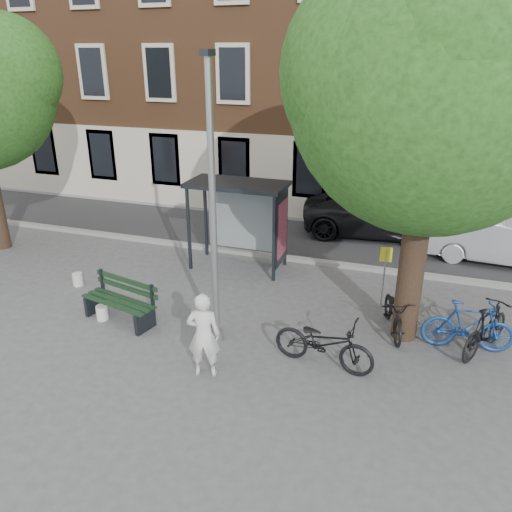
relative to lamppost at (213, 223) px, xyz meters
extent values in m
plane|color=#4C4C4F|center=(0.00, 0.00, -2.78)|extent=(90.00, 90.00, 0.00)
cube|color=#28282B|center=(0.00, 7.00, -2.78)|extent=(40.00, 4.00, 0.01)
cube|color=gray|center=(0.00, 5.00, -2.72)|extent=(40.00, 0.25, 0.12)
cube|color=gray|center=(0.00, 9.00, -2.72)|extent=(40.00, 0.25, 0.12)
cube|color=brown|center=(0.00, 13.00, 4.22)|extent=(30.00, 8.00, 14.00)
cylinder|color=#9EA0A3|center=(0.00, 0.00, 0.22)|extent=(0.14, 0.14, 6.00)
cylinder|color=#9EA0A3|center=(0.00, 0.00, -2.66)|extent=(0.28, 0.28, 0.24)
cube|color=#1E2328|center=(0.00, 0.00, 3.27)|extent=(0.18, 0.35, 0.12)
cylinder|color=black|center=(4.00, 1.50, -1.08)|extent=(0.56, 0.56, 3.40)
sphere|color=#1C4414|center=(4.00, 1.50, 2.62)|extent=(5.60, 5.60, 5.60)
sphere|color=#1C4414|center=(4.90, 1.90, 3.12)|extent=(3.92, 3.92, 3.92)
sphere|color=#1C4414|center=(3.20, 1.20, 2.92)|extent=(4.20, 4.20, 4.20)
sphere|color=#1C4414|center=(4.20, 0.60, 3.22)|extent=(3.64, 3.64, 3.64)
sphere|color=#1C4414|center=(-8.10, 3.40, 2.72)|extent=(3.36, 3.36, 3.36)
cube|color=#1E2328|center=(-2.30, 3.40, -1.53)|extent=(0.08, 0.08, 2.50)
cube|color=#1E2328|center=(0.30, 3.40, -1.53)|extent=(0.08, 0.08, 2.50)
cube|color=#1E2328|center=(-2.30, 4.60, -1.53)|extent=(0.08, 0.08, 2.50)
cube|color=#1E2328|center=(0.30, 4.60, -1.53)|extent=(0.08, 0.08, 2.50)
cube|color=#1E2328|center=(-1.00, 4.00, -0.22)|extent=(2.85, 1.45, 0.12)
cube|color=#8C999E|center=(-1.00, 4.60, -1.41)|extent=(2.34, 0.04, 2.00)
cube|color=#1E2328|center=(0.30, 4.00, -1.41)|extent=(0.12, 1.14, 2.12)
cube|color=#D84C19|center=(0.37, 4.00, -1.41)|extent=(0.02, 0.90, 1.62)
imported|color=silver|center=(0.29, -1.30, -1.88)|extent=(0.75, 0.59, 1.81)
cube|color=#1E2328|center=(-3.37, 0.18, -2.53)|extent=(0.23, 0.62, 0.51)
cube|color=#1E2328|center=(-1.72, -0.20, -2.53)|extent=(0.23, 0.62, 0.51)
cube|color=black|center=(-2.59, -0.21, -2.26)|extent=(1.95, 0.58, 0.04)
cube|color=black|center=(-2.55, -0.01, -2.26)|extent=(1.95, 0.58, 0.04)
cube|color=black|center=(-2.50, 0.19, -2.26)|extent=(1.95, 0.58, 0.04)
cube|color=black|center=(-2.47, 0.30, -2.03)|extent=(1.93, 0.50, 0.11)
cube|color=black|center=(-2.47, 0.30, -1.83)|extent=(1.93, 0.50, 0.11)
imported|color=black|center=(2.49, -0.27, -2.22)|extent=(2.22, 1.04, 1.12)
imported|color=navy|center=(5.31, 1.36, -2.20)|extent=(1.98, 0.75, 1.16)
imported|color=black|center=(3.74, 1.61, -2.29)|extent=(1.11, 1.98, 0.99)
imported|color=black|center=(5.67, 1.36, -2.20)|extent=(1.42, 1.95, 1.16)
imported|color=black|center=(2.81, 8.40, -2.01)|extent=(5.81, 3.18, 1.54)
imported|color=#B2B4BA|center=(6.48, 6.95, -2.07)|extent=(4.38, 1.74, 1.42)
cylinder|color=silver|center=(-3.00, -0.08, -2.60)|extent=(0.35, 0.35, 0.36)
cylinder|color=silver|center=(-4.78, 1.34, -2.60)|extent=(0.30, 0.30, 0.36)
cylinder|color=#9EA0A3|center=(3.38, 2.71, -1.98)|extent=(0.04, 0.04, 1.60)
cube|color=yellow|center=(3.38, 2.71, -1.31)|extent=(0.29, 0.06, 0.37)
camera|label=1|loc=(4.00, -8.99, 3.29)|focal=35.00mm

